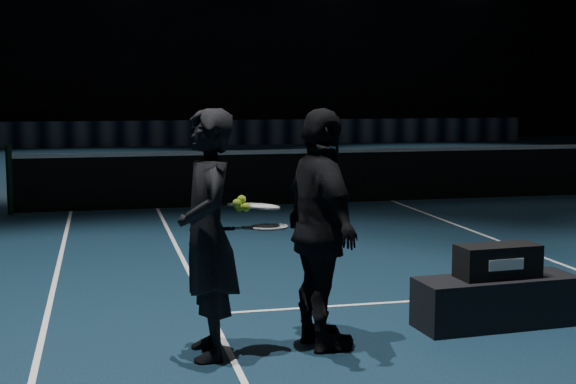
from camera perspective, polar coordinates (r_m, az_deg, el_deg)
name	(u,v)px	position (r m, az deg, el deg)	size (l,w,h in m)	color
floor	(394,202)	(14.21, 7.52, -0.68)	(36.00, 36.00, 0.00)	black
wall_back	(229,11)	(31.70, -4.19, 12.72)	(30.00, 30.00, 0.00)	black
court_lines	(394,201)	(14.21, 7.52, -0.67)	(10.98, 23.78, 0.01)	white
net_post_left	(10,180)	(13.30, -19.19, 0.83)	(0.10, 0.10, 1.10)	black
net_mesh	(394,176)	(14.15, 7.55, 1.12)	(12.80, 0.02, 0.86)	black
net_tape	(394,150)	(14.11, 7.58, 3.00)	(12.80, 0.03, 0.07)	white
sponsor_backdrop	(241,132)	(29.13, -3.33, 4.26)	(22.00, 0.15, 0.90)	black
player_bench	(496,301)	(6.90, 14.59, -7.53)	(1.36, 0.45, 0.41)	black
racket_bag	(498,261)	(6.82, 14.68, -4.77)	(0.68, 0.29, 0.27)	black
bag_signature	(506,265)	(6.70, 15.27, -5.02)	(0.32, 0.00, 0.09)	white
player_a	(208,234)	(5.81, -5.74, -3.02)	(0.66, 0.43, 1.81)	black
player_b	(321,230)	(5.98, 2.38, -2.70)	(1.06, 0.44, 1.81)	black
racket_lower	(269,227)	(5.88, -1.38, -2.51)	(0.68, 0.22, 0.03)	black
racket_upper	(261,206)	(5.88, -1.94, -1.03)	(0.68, 0.22, 0.03)	black
tennis_balls	(242,205)	(5.82, -3.28, -0.92)	(0.12, 0.10, 0.12)	#B5DC2E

